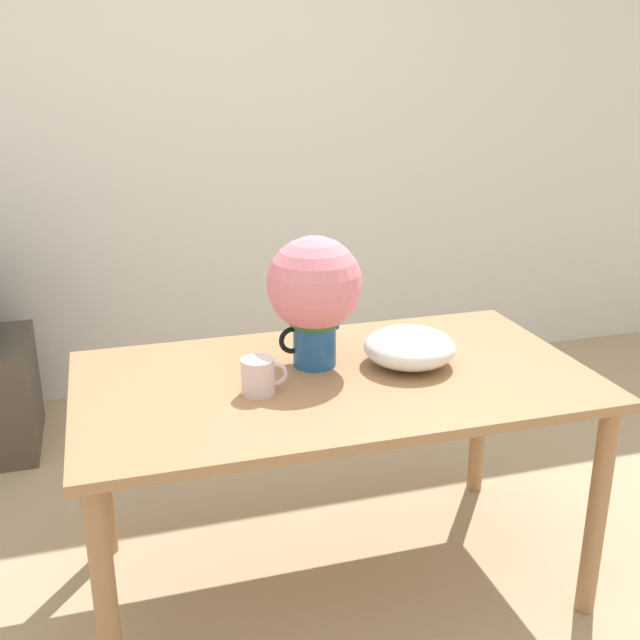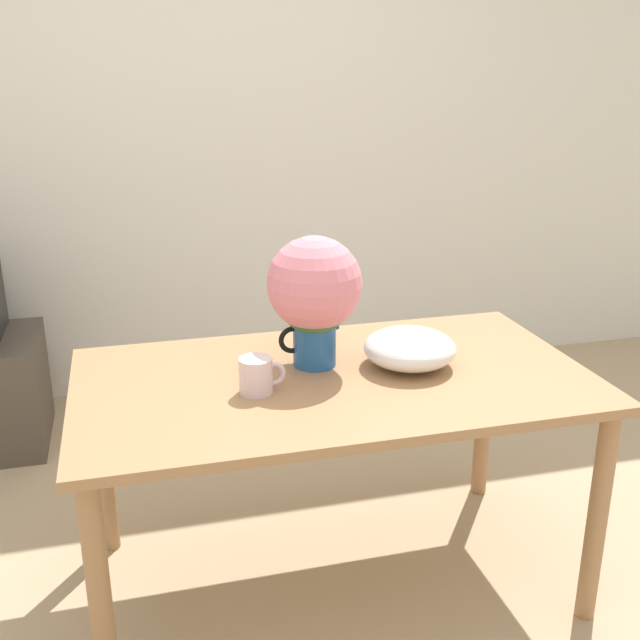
{
  "view_description": "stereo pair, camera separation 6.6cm",
  "coord_description": "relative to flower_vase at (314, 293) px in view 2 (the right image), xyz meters",
  "views": [
    {
      "loc": [
        -0.47,
        -1.8,
        1.64
      ],
      "look_at": [
        0.15,
        0.3,
        0.89
      ],
      "focal_mm": 42.0,
      "sensor_mm": 36.0,
      "label": 1
    },
    {
      "loc": [
        -0.41,
        -1.81,
        1.64
      ],
      "look_at": [
        0.15,
        0.3,
        0.89
      ],
      "focal_mm": 42.0,
      "sensor_mm": 36.0,
      "label": 2
    }
  ],
  "objects": [
    {
      "name": "ground_plane",
      "position": [
        -0.13,
        -0.3,
        -0.98
      ],
      "size": [
        12.0,
        12.0,
        0.0
      ],
      "primitive_type": "plane",
      "color": "tan"
    },
    {
      "name": "wall_back",
      "position": [
        -0.13,
        1.67,
        0.32
      ],
      "size": [
        8.0,
        0.05,
        2.6
      ],
      "color": "silver",
      "rests_on": "ground_plane"
    },
    {
      "name": "table",
      "position": [
        0.04,
        -0.1,
        -0.33
      ],
      "size": [
        1.55,
        0.86,
        0.74
      ],
      "color": "#A3754C",
      "rests_on": "ground_plane"
    },
    {
      "name": "flower_vase",
      "position": [
        0.0,
        0.0,
        0.0
      ],
      "size": [
        0.29,
        0.29,
        0.41
      ],
      "color": "#235B9E",
      "rests_on": "table"
    },
    {
      "name": "coffee_mug",
      "position": [
        -0.21,
        -0.16,
        -0.18
      ],
      "size": [
        0.14,
        0.1,
        0.11
      ],
      "color": "silver",
      "rests_on": "table"
    },
    {
      "name": "white_bowl",
      "position": [
        0.29,
        -0.08,
        -0.18
      ],
      "size": [
        0.29,
        0.29,
        0.12
      ],
      "color": "white",
      "rests_on": "table"
    }
  ]
}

